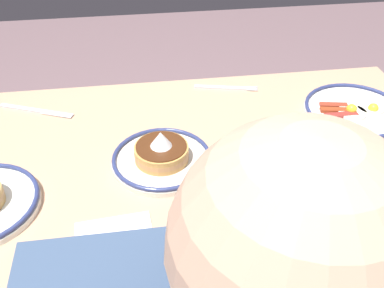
{
  "coord_description": "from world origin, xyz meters",
  "views": [
    {
      "loc": [
        0.1,
        0.8,
        1.4
      ],
      "look_at": [
        -0.02,
        -0.03,
        0.77
      ],
      "focal_mm": 40.78,
      "sensor_mm": 36.0,
      "label": 1
    }
  ],
  "objects_px": {
    "plate_near_main": "(162,157)",
    "plate_center_pancakes": "(355,111)",
    "plate_far_side": "(351,191)",
    "paper_napkin": "(115,244)",
    "fork_near": "(226,88)",
    "butter_knife": "(36,111)"
  },
  "relations": [
    {
      "from": "plate_near_main",
      "to": "plate_center_pancakes",
      "type": "bearing_deg",
      "value": -165.8
    },
    {
      "from": "plate_far_side",
      "to": "paper_napkin",
      "type": "bearing_deg",
      "value": 7.13
    },
    {
      "from": "plate_near_main",
      "to": "paper_napkin",
      "type": "height_order",
      "value": "plate_near_main"
    },
    {
      "from": "plate_near_main",
      "to": "plate_center_pancakes",
      "type": "xyz_separation_m",
      "value": [
        -0.54,
        -0.14,
        -0.01
      ]
    },
    {
      "from": "plate_near_main",
      "to": "plate_far_side",
      "type": "bearing_deg",
      "value": 156.93
    },
    {
      "from": "plate_far_side",
      "to": "paper_napkin",
      "type": "xyz_separation_m",
      "value": [
        0.5,
        0.06,
        -0.01
      ]
    },
    {
      "from": "paper_napkin",
      "to": "fork_near",
      "type": "distance_m",
      "value": 0.65
    },
    {
      "from": "plate_center_pancakes",
      "to": "plate_near_main",
      "type": "bearing_deg",
      "value": 14.2
    },
    {
      "from": "plate_near_main",
      "to": "plate_far_side",
      "type": "distance_m",
      "value": 0.43
    },
    {
      "from": "plate_center_pancakes",
      "to": "plate_far_side",
      "type": "relative_size",
      "value": 1.17
    },
    {
      "from": "plate_center_pancakes",
      "to": "paper_napkin",
      "type": "height_order",
      "value": "plate_center_pancakes"
    },
    {
      "from": "plate_far_side",
      "to": "fork_near",
      "type": "height_order",
      "value": "plate_far_side"
    },
    {
      "from": "paper_napkin",
      "to": "plate_far_side",
      "type": "bearing_deg",
      "value": -172.87
    },
    {
      "from": "plate_far_side",
      "to": "plate_center_pancakes",
      "type": "bearing_deg",
      "value": -116.4
    },
    {
      "from": "plate_far_side",
      "to": "butter_knife",
      "type": "bearing_deg",
      "value": -31.75
    },
    {
      "from": "plate_far_side",
      "to": "fork_near",
      "type": "xyz_separation_m",
      "value": [
        0.17,
        -0.49,
        -0.01
      ]
    },
    {
      "from": "paper_napkin",
      "to": "fork_near",
      "type": "xyz_separation_m",
      "value": [
        -0.33,
        -0.56,
        0.0
      ]
    },
    {
      "from": "plate_center_pancakes",
      "to": "paper_napkin",
      "type": "relative_size",
      "value": 1.83
    },
    {
      "from": "plate_center_pancakes",
      "to": "plate_far_side",
      "type": "distance_m",
      "value": 0.34
    },
    {
      "from": "plate_near_main",
      "to": "plate_far_side",
      "type": "height_order",
      "value": "plate_near_main"
    },
    {
      "from": "plate_far_side",
      "to": "fork_near",
      "type": "relative_size",
      "value": 1.23
    },
    {
      "from": "butter_knife",
      "to": "plate_near_main",
      "type": "bearing_deg",
      "value": 139.65
    }
  ]
}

